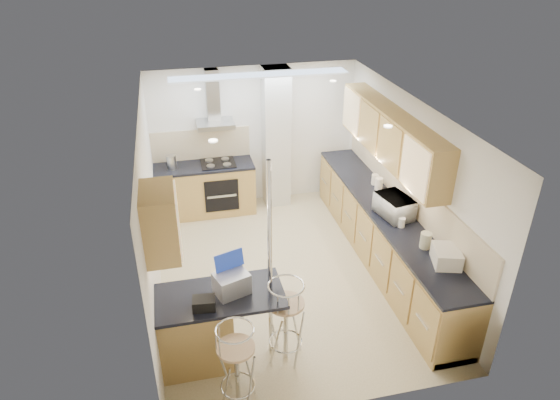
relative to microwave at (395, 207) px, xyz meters
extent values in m
plane|color=tan|center=(-1.50, 0.24, -1.07)|extent=(4.80, 4.80, 0.00)
cube|color=white|center=(-1.50, 2.64, 0.18)|extent=(3.60, 0.04, 2.50)
cube|color=white|center=(-1.50, -2.16, 0.18)|extent=(3.60, 0.04, 2.50)
cube|color=white|center=(-3.30, 0.24, 0.18)|extent=(0.04, 4.80, 2.50)
cube|color=white|center=(0.30, 0.24, 0.18)|extent=(0.04, 4.80, 2.50)
cube|color=white|center=(-1.50, 0.24, 1.43)|extent=(3.60, 4.80, 0.02)
cube|color=tan|center=(0.13, 0.64, 0.81)|extent=(0.34, 3.00, 0.72)
cube|color=tan|center=(-3.13, -1.11, 0.81)|extent=(0.34, 0.62, 0.72)
cube|color=#EEE1C8|center=(0.29, 0.24, 0.11)|extent=(0.03, 4.40, 0.56)
cube|color=#EEE1C8|center=(-2.45, 2.63, 0.11)|extent=(1.70, 0.03, 0.56)
cube|color=silver|center=(-1.15, 2.44, 0.18)|extent=(0.45, 0.40, 2.50)
cube|color=#A9ADAE|center=(-2.20, 2.39, 0.55)|extent=(0.62, 0.48, 0.08)
cube|color=#A9ADAE|center=(-2.20, 2.53, 0.99)|extent=(0.22, 0.20, 0.88)
cylinder|color=silver|center=(-2.03, -1.21, 0.18)|extent=(0.05, 0.05, 2.50)
cube|color=black|center=(-2.20, 2.03, -0.62)|extent=(0.58, 0.02, 0.58)
cube|color=black|center=(-2.20, 2.34, -0.15)|extent=(0.58, 0.50, 0.02)
cube|color=tan|center=(-1.50, 2.04, 1.41)|extent=(2.80, 0.35, 0.02)
cube|color=tan|center=(0.00, 0.24, -0.63)|extent=(0.60, 4.40, 0.88)
cube|color=black|center=(0.00, 0.24, -0.17)|extent=(0.63, 4.40, 0.04)
cube|color=tan|center=(-2.45, 2.34, -0.63)|extent=(1.70, 0.60, 0.88)
cube|color=black|center=(-2.45, 2.34, -0.17)|extent=(1.70, 0.63, 0.04)
cube|color=tan|center=(-2.62, -1.21, -0.62)|extent=(1.35, 0.62, 0.90)
cube|color=black|center=(-2.62, -1.21, -0.15)|extent=(1.47, 0.72, 0.04)
imported|color=white|center=(0.00, 0.00, 0.00)|extent=(0.47, 0.61, 0.30)
cube|color=#97989E|center=(-2.46, -1.19, -0.01)|extent=(0.43, 0.37, 0.25)
cube|color=black|center=(-2.78, -1.39, -0.07)|extent=(0.25, 0.19, 0.13)
cylinder|color=silver|center=(0.11, 0.81, -0.05)|extent=(0.13, 0.13, 0.20)
cylinder|color=silver|center=(0.13, 1.00, -0.07)|extent=(0.13, 0.13, 0.17)
cylinder|color=beige|center=(0.05, -0.82, -0.05)|extent=(0.15, 0.15, 0.21)
cylinder|color=white|center=(-0.02, -0.29, -0.08)|extent=(0.11, 0.11, 0.14)
cube|color=silver|center=(0.14, -1.19, -0.05)|extent=(0.40, 0.46, 0.20)
cylinder|color=#A9ADAE|center=(-2.98, 2.31, -0.03)|extent=(0.16, 0.16, 0.24)
camera|label=1|loc=(-2.91, -5.56, 3.38)|focal=32.00mm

